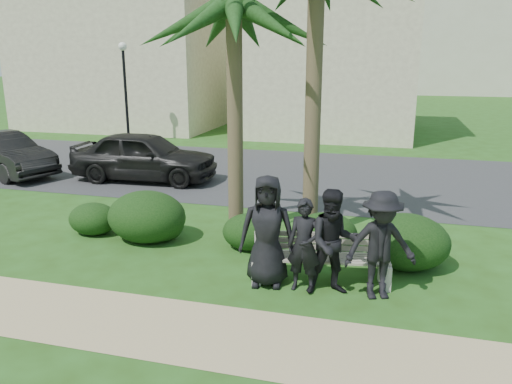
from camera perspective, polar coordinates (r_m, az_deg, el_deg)
ground at (r=8.57m, az=-0.10°, el=-10.06°), size 160.00×160.00×0.00m
footpath at (r=7.05m, az=-4.09°, el=-16.03°), size 30.00×1.60×0.01m
asphalt_street at (r=16.04m, az=7.41°, el=1.82°), size 160.00×8.00×0.01m
stucco_bldg_left at (r=29.10m, az=-14.22°, el=14.67°), size 10.40×8.40×7.30m
stucco_bldg_right at (r=25.67m, az=8.60°, el=14.96°), size 8.40×8.40×7.30m
street_lamp at (r=22.41m, az=-14.79°, el=12.80°), size 0.36×0.36×4.29m
park_bench at (r=8.45m, az=7.43°, el=-7.93°), size 2.33×0.86×0.79m
man_a at (r=8.11m, az=1.28°, el=-4.48°), size 0.98×0.71×1.85m
man_b at (r=7.98m, az=5.55°, el=-6.11°), size 0.58×0.41×1.53m
man_c at (r=7.91m, az=8.88°, el=-5.73°), size 0.99×0.87×1.71m
man_d at (r=7.91m, az=14.06°, el=-5.95°), size 1.27×0.98×1.73m
hedge_a at (r=11.19m, az=-18.11°, el=-2.83°), size 1.06×0.87×0.69m
hedge_b at (r=10.45m, az=-12.38°, el=-2.59°), size 1.63×1.35×1.06m
hedge_c at (r=9.82m, az=-0.68°, el=-4.45°), size 1.10×0.91×0.72m
hedge_d at (r=9.78m, az=8.03°, el=-4.49°), size 1.20×0.99×0.78m
hedge_e at (r=9.31m, az=16.74°, el=-5.28°), size 1.55×1.28×1.01m
hedge_f at (r=9.64m, az=17.31°, el=-5.28°), size 1.22×1.01×0.80m
hedge_extra at (r=10.46m, az=-11.07°, el=-3.59°), size 1.06×0.87×0.69m
palm_left at (r=10.21m, az=-2.56°, el=20.16°), size 3.00×3.00×5.51m
car_a at (r=15.58m, az=-12.65°, el=4.02°), size 4.49×1.97×1.50m
car_b at (r=17.80m, az=-27.00°, el=3.83°), size 4.34×2.69×1.35m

